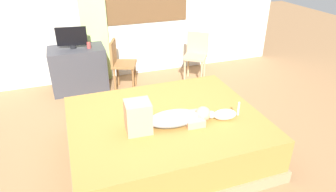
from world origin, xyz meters
name	(u,v)px	position (x,y,z in m)	size (l,w,h in m)	color
ground_plane	(162,155)	(0.00, 0.00, 0.00)	(16.00, 16.00, 0.00)	olive
bed	(166,136)	(0.05, 0.01, 0.26)	(2.20, 1.80, 0.53)	#997A56
person_lying	(165,117)	(-0.03, -0.18, 0.64)	(0.94, 0.31, 0.34)	#8C939E
cat	(223,114)	(0.63, -0.26, 0.60)	(0.35, 0.16, 0.21)	silver
desk	(79,69)	(-0.75, 2.20, 0.37)	(0.90, 0.56, 0.74)	#38383D
tv_monitor	(72,37)	(-0.79, 2.20, 0.92)	(0.48, 0.10, 0.35)	black
cup	(89,45)	(-0.55, 2.11, 0.79)	(0.06, 0.06, 0.10)	#B23D38
chair_by_desk	(120,61)	(-0.09, 1.96, 0.51)	(0.49, 0.49, 0.86)	brown
chair_spare	(196,53)	(1.28, 1.92, 0.51)	(0.53, 0.53, 0.86)	tan
curtain_left	(92,9)	(-0.39, 2.48, 1.29)	(0.44, 0.06, 2.58)	#ADCC75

